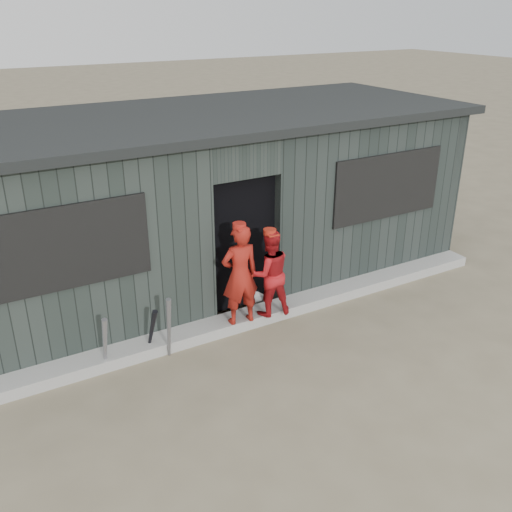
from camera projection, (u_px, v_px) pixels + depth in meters
ground at (334, 391)px, 6.53m from camera, size 80.00×80.00×0.00m
curb at (255, 316)px, 7.94m from camera, size 8.00×0.36×0.15m
bat_left at (105, 344)px, 6.73m from camera, size 0.09×0.23×0.76m
bat_mid at (169, 328)px, 6.96m from camera, size 0.08×0.20×0.87m
bat_right at (152, 331)px, 7.06m from camera, size 0.13×0.32×0.69m
player_red_left at (240, 275)px, 7.39m from camera, size 0.53×0.37×1.38m
player_red_right at (269, 273)px, 7.64m from camera, size 0.67×0.56×1.21m
player_grey_back at (256, 265)px, 8.26m from camera, size 0.69×0.59×1.18m
dugout at (201, 200)px, 8.79m from camera, size 8.30×3.30×2.62m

